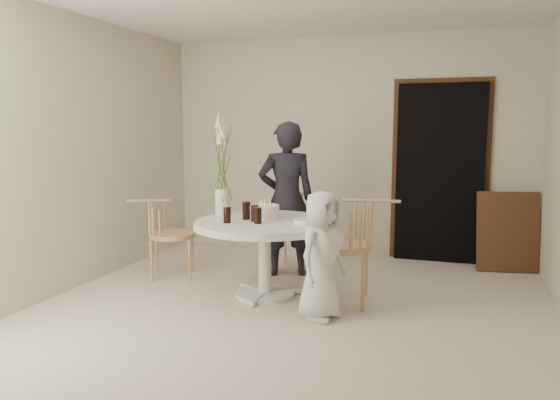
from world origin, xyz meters
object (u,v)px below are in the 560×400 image
(birthday_cake, at_px, (265,212))
(chair_far, at_px, (300,219))
(chair_right, at_px, (356,236))
(chair_left, at_px, (160,227))
(flower_vase, at_px, (222,169))
(boy, at_px, (322,255))
(girl, at_px, (286,199))
(table, at_px, (265,233))

(birthday_cake, bearing_deg, chair_far, 88.55)
(chair_far, distance_m, chair_right, 1.43)
(chair_left, xyz_separation_m, flower_vase, (0.76, -0.09, 0.64))
(chair_left, relative_size, boy, 0.78)
(chair_far, distance_m, girl, 0.50)
(chair_left, height_order, flower_vase, flower_vase)
(flower_vase, bearing_deg, table, -19.99)
(table, relative_size, chair_far, 1.57)
(chair_left, bearing_deg, chair_right, -118.66)
(chair_right, height_order, flower_vase, flower_vase)
(boy, bearing_deg, flower_vase, 83.19)
(chair_left, bearing_deg, table, -125.25)
(chair_far, height_order, boy, boy)
(chair_left, distance_m, boy, 2.05)
(girl, bearing_deg, table, 69.76)
(table, height_order, birthday_cake, birthday_cake)
(table, height_order, girl, girl)
(chair_left, relative_size, girl, 0.51)
(table, xyz_separation_m, chair_left, (-1.27, 0.28, -0.07))
(chair_right, bearing_deg, girl, -135.56)
(table, height_order, flower_vase, flower_vase)
(chair_left, bearing_deg, boy, -132.68)
(table, bearing_deg, boy, -32.40)
(girl, bearing_deg, birthday_cake, 67.65)
(flower_vase, bearing_deg, birthday_cake, -12.13)
(chair_right, xyz_separation_m, birthday_cake, (-0.88, 0.02, 0.17))
(table, relative_size, girl, 0.80)
(chair_right, bearing_deg, chair_left, -101.56)
(table, bearing_deg, girl, 92.70)
(chair_far, bearing_deg, chair_right, -58.06)
(chair_right, distance_m, chair_left, 2.14)
(chair_far, bearing_deg, birthday_cake, -95.95)
(chair_far, bearing_deg, girl, -99.46)
(boy, distance_m, birthday_cake, 0.88)
(chair_left, bearing_deg, birthday_cake, -121.83)
(chair_far, bearing_deg, flower_vase, -121.08)
(girl, height_order, boy, girl)
(chair_right, distance_m, boy, 0.52)
(chair_left, xyz_separation_m, girl, (1.24, 0.52, 0.28))
(girl, bearing_deg, chair_right, 117.32)
(chair_right, relative_size, chair_left, 1.14)
(chair_right, xyz_separation_m, chair_left, (-2.12, 0.21, -0.08))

